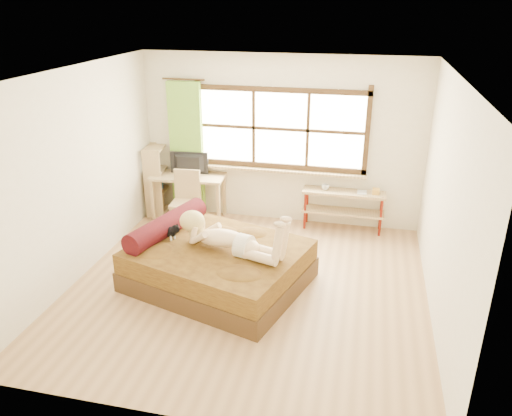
% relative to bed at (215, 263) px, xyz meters
% --- Properties ---
extents(floor, '(4.50, 4.50, 0.00)m').
position_rel_bed_xyz_m(floor, '(0.44, -0.04, -0.28)').
color(floor, '#9E754C').
rests_on(floor, ground).
extents(ceiling, '(4.50, 4.50, 0.00)m').
position_rel_bed_xyz_m(ceiling, '(0.44, -0.04, 2.42)').
color(ceiling, white).
rests_on(ceiling, wall_back).
extents(wall_back, '(4.50, 0.00, 4.50)m').
position_rel_bed_xyz_m(wall_back, '(0.44, 2.21, 1.07)').
color(wall_back, silver).
rests_on(wall_back, floor).
extents(wall_front, '(4.50, 0.00, 4.50)m').
position_rel_bed_xyz_m(wall_front, '(0.44, -2.29, 1.07)').
color(wall_front, silver).
rests_on(wall_front, floor).
extents(wall_left, '(0.00, 4.50, 4.50)m').
position_rel_bed_xyz_m(wall_left, '(-1.81, -0.04, 1.07)').
color(wall_left, silver).
rests_on(wall_left, floor).
extents(wall_right, '(0.00, 4.50, 4.50)m').
position_rel_bed_xyz_m(wall_right, '(2.69, -0.04, 1.07)').
color(wall_right, silver).
rests_on(wall_right, floor).
extents(window, '(2.80, 0.16, 1.46)m').
position_rel_bed_xyz_m(window, '(0.44, 2.18, 1.22)').
color(window, '#FFEDBF').
rests_on(window, wall_back).
extents(curtain, '(0.55, 0.10, 2.20)m').
position_rel_bed_xyz_m(curtain, '(-1.11, 2.09, 0.87)').
color(curtain, olive).
rests_on(curtain, wall_back).
extents(bed, '(2.49, 2.21, 0.80)m').
position_rel_bed_xyz_m(bed, '(0.00, 0.00, 0.00)').
color(bed, '#382811').
rests_on(bed, floor).
extents(woman, '(1.53, 0.82, 0.63)m').
position_rel_bed_xyz_m(woman, '(0.20, -0.06, 0.55)').
color(woman, beige).
rests_on(woman, bed).
extents(kitten, '(0.34, 0.21, 0.25)m').
position_rel_bed_xyz_m(kitten, '(-0.67, 0.09, 0.37)').
color(kitten, black).
rests_on(kitten, bed).
extents(desk, '(1.25, 0.64, 0.76)m').
position_rel_bed_xyz_m(desk, '(-1.05, 1.91, 0.37)').
color(desk, '#9D8055').
rests_on(desk, floor).
extents(monitor, '(0.64, 0.13, 0.37)m').
position_rel_bed_xyz_m(monitor, '(-1.05, 1.96, 0.66)').
color(monitor, black).
rests_on(monitor, desk).
extents(chair, '(0.45, 0.45, 0.95)m').
position_rel_bed_xyz_m(chair, '(-0.95, 1.54, 0.24)').
color(chair, '#9D8055').
rests_on(chair, floor).
extents(pipe_shelf, '(1.29, 0.33, 0.73)m').
position_rel_bed_xyz_m(pipe_shelf, '(1.52, 2.03, 0.19)').
color(pipe_shelf, '#9D8055').
rests_on(pipe_shelf, floor).
extents(cup, '(0.12, 0.12, 0.09)m').
position_rel_bed_xyz_m(cup, '(1.21, 2.03, 0.41)').
color(cup, gray).
rests_on(cup, pipe_shelf).
extents(book, '(0.15, 0.20, 0.02)m').
position_rel_bed_xyz_m(book, '(1.71, 2.03, 0.37)').
color(book, gray).
rests_on(book, pipe_shelf).
extents(bookshelf, '(0.36, 0.55, 1.19)m').
position_rel_bed_xyz_m(bookshelf, '(-1.64, 1.98, 0.32)').
color(bookshelf, '#9D8055').
rests_on(bookshelf, floor).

